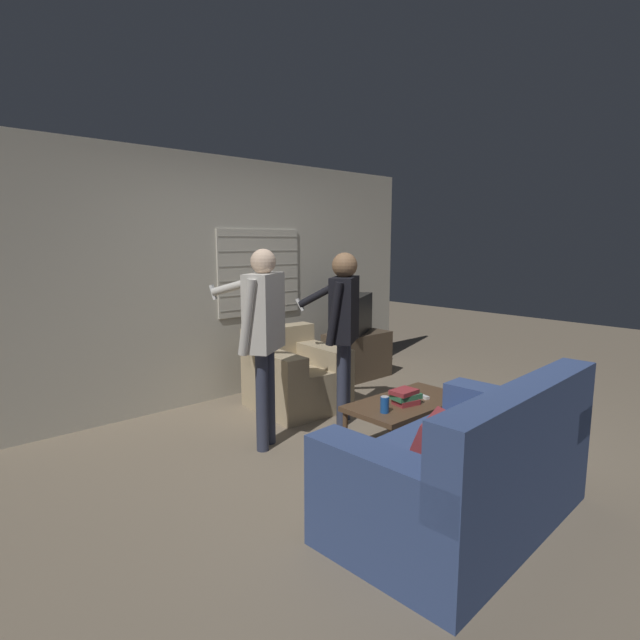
% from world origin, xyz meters
% --- Properties ---
extents(ground_plane, '(16.00, 16.00, 0.00)m').
position_xyz_m(ground_plane, '(0.00, 0.00, 0.00)').
color(ground_plane, '#7F705B').
extents(wall_back, '(5.20, 0.08, 2.55)m').
position_xyz_m(wall_back, '(0.01, 2.03, 1.28)').
color(wall_back, '#BCB7A8').
rests_on(wall_back, ground_plane).
extents(couch_blue, '(1.70, 1.03, 0.92)m').
position_xyz_m(couch_blue, '(-0.36, -1.12, 0.33)').
color(couch_blue, '#384C7F').
rests_on(couch_blue, ground_plane).
extents(armchair_beige, '(0.86, 0.91, 0.80)m').
position_xyz_m(armchair_beige, '(0.23, 1.24, 0.33)').
color(armchair_beige, tan).
rests_on(armchair_beige, ground_plane).
extents(coffee_table, '(1.02, 0.54, 0.40)m').
position_xyz_m(coffee_table, '(0.25, -0.19, 0.36)').
color(coffee_table, brown).
rests_on(coffee_table, ground_plane).
extents(tv_stand, '(0.81, 0.45, 0.57)m').
position_xyz_m(tv_stand, '(1.51, 1.58, 0.28)').
color(tv_stand, '#4C3D2D').
rests_on(tv_stand, ground_plane).
extents(tv, '(0.74, 0.54, 0.47)m').
position_xyz_m(tv, '(1.51, 1.59, 0.80)').
color(tv, black).
rests_on(tv, tv_stand).
extents(person_left_standing, '(0.53, 0.84, 1.62)m').
position_xyz_m(person_left_standing, '(-0.59, 0.62, 1.03)').
color(person_left_standing, '#33384C').
rests_on(person_left_standing, ground_plane).
extents(person_right_standing, '(0.54, 0.80, 1.58)m').
position_xyz_m(person_right_standing, '(0.29, 0.59, 1.01)').
color(person_right_standing, '#33384C').
rests_on(person_right_standing, ground_plane).
extents(book_stack, '(0.25, 0.18, 0.12)m').
position_xyz_m(book_stack, '(0.17, -0.23, 0.47)').
color(book_stack, maroon).
rests_on(book_stack, coffee_table).
extents(soda_can, '(0.07, 0.07, 0.13)m').
position_xyz_m(soda_can, '(-0.10, -0.25, 0.47)').
color(soda_can, '#194C9E').
rests_on(soda_can, coffee_table).
extents(spare_remote, '(0.06, 0.14, 0.02)m').
position_xyz_m(spare_remote, '(0.41, -0.22, 0.42)').
color(spare_remote, white).
rests_on(spare_remote, coffee_table).
extents(floor_fan, '(0.33, 0.20, 0.42)m').
position_xyz_m(floor_fan, '(0.77, 1.51, 0.21)').
color(floor_fan, black).
rests_on(floor_fan, ground_plane).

